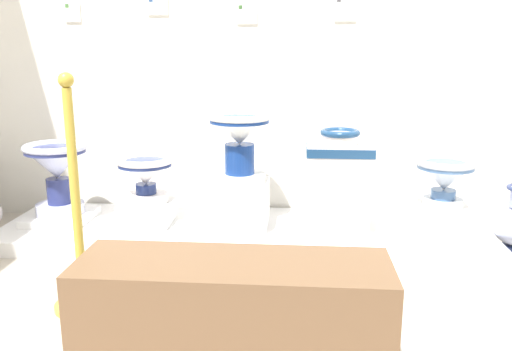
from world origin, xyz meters
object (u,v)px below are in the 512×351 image
object	(u,v)px
plinth_block_slender_white	(61,217)
plinth_block_tall_cobalt	(441,219)
plinth_block_central_ornate	(337,218)
antique_toilet_tall_cobalt	(445,176)
antique_toilet_leftmost	(240,137)
antique_toilet_slender_white	(57,167)
info_placard_first	(72,12)
antique_toilet_central_ornate	(339,169)
info_placard_fourth	(345,8)
info_placard_second	(158,6)
plinth_block_pale_glazed	(147,213)
plinth_block_leftmost	(240,203)
stanchion_post_near_left	(79,241)
museum_bench	(233,314)
info_placard_third	(247,13)
antique_toilet_pale_glazed	(145,173)

from	to	relation	value
plinth_block_slender_white	plinth_block_tall_cobalt	xyz separation A→B (m)	(2.29, 0.01, 0.04)
plinth_block_central_ornate	plinth_block_slender_white	bearing A→B (deg)	178.93
antique_toilet_tall_cobalt	antique_toilet_leftmost	bearing A→B (deg)	179.93
antique_toilet_slender_white	info_placard_first	distance (m)	1.00
antique_toilet_central_ornate	info_placard_fourth	bearing A→B (deg)	85.04
info_placard_first	info_placard_second	world-z (taller)	info_placard_second
plinth_block_tall_cobalt	info_placard_fourth	world-z (taller)	info_placard_fourth
antique_toilet_leftmost	info_placard_fourth	size ratio (longest dim) A/B	2.67
antique_toilet_tall_cobalt	antique_toilet_slender_white	bearing A→B (deg)	-179.80
plinth_block_pale_glazed	antique_toilet_tall_cobalt	world-z (taller)	antique_toilet_tall_cobalt
antique_toilet_slender_white	info_placard_second	xyz separation A→B (m)	(0.56, 0.39, 0.96)
plinth_block_pale_glazed	info_placard_first	world-z (taller)	info_placard_first
antique_toilet_slender_white	antique_toilet_leftmost	size ratio (longest dim) A/B	1.07
plinth_block_slender_white	info_placard_fourth	bearing A→B (deg)	12.79
antique_toilet_tall_cobalt	info_placard_fourth	distance (m)	1.17
plinth_block_pale_glazed	plinth_block_central_ornate	world-z (taller)	plinth_block_central_ornate
plinth_block_leftmost	antique_toilet_central_ornate	world-z (taller)	antique_toilet_central_ornate
info_placard_second	info_placard_first	bearing A→B (deg)	-180.00
info_placard_first	stanchion_post_near_left	distance (m)	1.75
antique_toilet_slender_white	museum_bench	world-z (taller)	antique_toilet_slender_white
antique_toilet_central_ornate	antique_toilet_tall_cobalt	bearing A→B (deg)	3.72
plinth_block_leftmost	info_placard_second	bearing A→B (deg)	145.37
plinth_block_slender_white	antique_toilet_tall_cobalt	world-z (taller)	antique_toilet_tall_cobalt
plinth_block_slender_white	antique_toilet_leftmost	world-z (taller)	antique_toilet_leftmost
plinth_block_pale_glazed	antique_toilet_central_ornate	distance (m)	1.18
plinth_block_slender_white	info_placard_fourth	xyz separation A→B (m)	(1.72, 0.39, 1.25)
antique_toilet_slender_white	antique_toilet_central_ornate	world-z (taller)	antique_toilet_central_ornate
plinth_block_central_ornate	plinth_block_tall_cobalt	size ratio (longest dim) A/B	0.97
info_placard_third	info_placard_first	bearing A→B (deg)	-180.00
antique_toilet_pale_glazed	plinth_block_tall_cobalt	world-z (taller)	antique_toilet_pale_glazed
plinth_block_slender_white	plinth_block_leftmost	world-z (taller)	plinth_block_leftmost
plinth_block_central_ornate	info_placard_third	xyz separation A→B (m)	(-0.57, 0.42, 1.18)
antique_toilet_tall_cobalt	info_placard_second	distance (m)	2.02
plinth_block_central_ornate	stanchion_post_near_left	bearing A→B (deg)	-142.51
antique_toilet_slender_white	antique_toilet_central_ornate	bearing A→B (deg)	-1.07
plinth_block_central_ornate	plinth_block_leftmost	bearing A→B (deg)	175.94
stanchion_post_near_left	antique_toilet_slender_white	bearing A→B (deg)	119.10
antique_toilet_slender_white	plinth_block_central_ornate	world-z (taller)	antique_toilet_slender_white
info_placard_second	stanchion_post_near_left	distance (m)	1.70
info_placard_second	antique_toilet_central_ornate	bearing A→B (deg)	-20.55
antique_toilet_slender_white	stanchion_post_near_left	world-z (taller)	stanchion_post_near_left
antique_toilet_slender_white	antique_toilet_central_ornate	distance (m)	1.69
plinth_block_central_ornate	plinth_block_tall_cobalt	bearing A→B (deg)	3.72
plinth_block_pale_glazed	antique_toilet_pale_glazed	distance (m)	0.25
plinth_block_slender_white	info_placard_first	distance (m)	1.30
plinth_block_leftmost	plinth_block_slender_white	bearing A→B (deg)	-179.52
antique_toilet_slender_white	plinth_block_leftmost	world-z (taller)	antique_toilet_slender_white
plinth_block_tall_cobalt	info_placard_fourth	size ratio (longest dim) A/B	2.54
stanchion_post_near_left	museum_bench	bearing A→B (deg)	-28.24
plinth_block_tall_cobalt	antique_toilet_tall_cobalt	xyz separation A→B (m)	(0.00, 0.00, 0.26)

